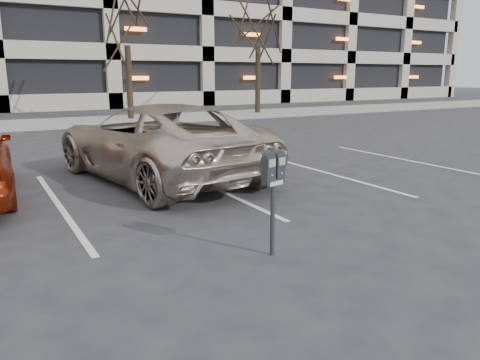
# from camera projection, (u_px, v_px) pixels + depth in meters

# --- Properties ---
(ground) EXTENTS (140.00, 140.00, 0.00)m
(ground) POSITION_uv_depth(u_px,v_px,m) (193.00, 232.00, 6.50)
(ground) COLOR #28282B
(ground) RESTS_ON ground
(sidewalk) EXTENTS (80.00, 4.00, 0.12)m
(sidewalk) POSITION_uv_depth(u_px,v_px,m) (40.00, 124.00, 20.03)
(sidewalk) COLOR gray
(sidewalk) RESTS_ON ground
(stall_lines) EXTENTS (16.90, 5.20, 0.00)m
(stall_lines) POSITION_uv_depth(u_px,v_px,m) (59.00, 206.00, 7.77)
(stall_lines) COLOR silver
(stall_lines) RESTS_ON ground
(tree_d) EXTENTS (3.48, 3.48, 7.91)m
(tree_d) POSITION_uv_depth(u_px,v_px,m) (258.00, 3.00, 24.11)
(tree_d) COLOR black
(tree_d) RESTS_ON ground
(parking_meter) EXTENTS (0.34, 0.19, 1.25)m
(parking_meter) POSITION_uv_depth(u_px,v_px,m) (273.00, 178.00, 5.46)
(parking_meter) COLOR black
(parking_meter) RESTS_ON ground
(suv_silver) EXTENTS (3.43, 5.96, 1.57)m
(suv_silver) POSITION_uv_depth(u_px,v_px,m) (157.00, 141.00, 9.68)
(suv_silver) COLOR beige
(suv_silver) RESTS_ON ground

